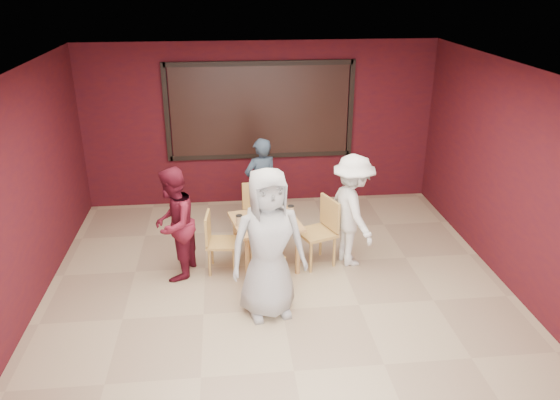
{
  "coord_description": "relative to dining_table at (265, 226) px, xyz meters",
  "views": [
    {
      "loc": [
        -0.62,
        -5.61,
        3.83
      ],
      "look_at": [
        0.09,
        1.12,
        0.99
      ],
      "focal_mm": 35.0,
      "sensor_mm": 36.0,
      "label": 1
    }
  ],
  "objects": [
    {
      "name": "diner_front",
      "position": [
        -0.06,
        -1.14,
        0.31
      ],
      "size": [
        0.99,
        0.74,
        1.85
      ],
      "primitive_type": "imported",
      "rotation": [
        0.0,
        0.0,
        0.18
      ],
      "color": "#AFAFAF",
      "rests_on": "floor"
    },
    {
      "name": "dining_table",
      "position": [
        0.0,
        0.0,
        0.0
      ],
      "size": [
        1.03,
        1.03,
        0.84
      ],
      "color": "tan",
      "rests_on": "floor"
    },
    {
      "name": "diner_right",
      "position": [
        1.2,
        -0.03,
        0.18
      ],
      "size": [
        0.79,
        1.13,
        1.59
      ],
      "primitive_type": "imported",
      "rotation": [
        0.0,
        0.0,
        1.78
      ],
      "color": "white",
      "rests_on": "floor"
    },
    {
      "name": "chair_front",
      "position": [
        -0.03,
        -0.68,
        -0.18
      ],
      "size": [
        0.47,
        0.47,
        0.77
      ],
      "color": "tan",
      "rests_on": "floor"
    },
    {
      "name": "diner_back",
      "position": [
        0.03,
        1.21,
        0.14
      ],
      "size": [
        0.64,
        0.53,
        1.5
      ],
      "primitive_type": "imported",
      "rotation": [
        0.0,
        0.0,
        3.51
      ],
      "color": "#2D3D51",
      "rests_on": "floor"
    },
    {
      "name": "floor",
      "position": [
        0.11,
        -1.12,
        -0.61
      ],
      "size": [
        7.0,
        7.0,
        0.0
      ],
      "primitive_type": "plane",
      "color": "tan",
      "rests_on": "ground"
    },
    {
      "name": "chair_right",
      "position": [
        0.78,
        0.01,
        -0.07
      ],
      "size": [
        0.6,
        0.6,
        0.96
      ],
      "color": "tan",
      "rests_on": "floor"
    },
    {
      "name": "diner_left",
      "position": [
        -1.22,
        -0.15,
        0.15
      ],
      "size": [
        0.74,
        0.86,
        1.54
      ],
      "primitive_type": "imported",
      "rotation": [
        0.0,
        0.0,
        -1.81
      ],
      "color": "maroon",
      "rests_on": "floor"
    },
    {
      "name": "window_blinds",
      "position": [
        0.11,
        2.33,
        1.04
      ],
      "size": [
        3.0,
        0.02,
        1.5
      ],
      "primitive_type": "cube",
      "color": "black"
    },
    {
      "name": "chair_back",
      "position": [
        -0.05,
        0.79,
        -0.1
      ],
      "size": [
        0.5,
        0.5,
        0.91
      ],
      "color": "tan",
      "rests_on": "floor"
    },
    {
      "name": "chair_left",
      "position": [
        -0.67,
        -0.07,
        -0.14
      ],
      "size": [
        0.45,
        0.45,
        0.85
      ],
      "color": "tan",
      "rests_on": "floor"
    }
  ]
}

